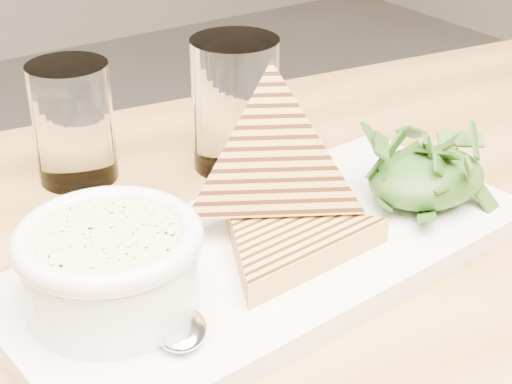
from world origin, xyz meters
TOP-DOWN VIEW (x-y plane):
  - table_top at (-0.03, 0.19)m, footprint 1.30×0.96m
  - table_leg_br at (0.52, 0.54)m, footprint 0.06×0.06m
  - platter at (0.02, 0.27)m, footprint 0.40×0.21m
  - soup_bowl at (-0.11, 0.27)m, footprint 0.11×0.11m
  - soup at (-0.11, 0.27)m, footprint 0.09×0.09m
  - bowl_rim at (-0.11, 0.27)m, footprint 0.11×0.11m
  - sandwich_flat at (0.02, 0.26)m, footprint 0.16×0.16m
  - sandwich_lean at (0.03, 0.29)m, footprint 0.20×0.20m
  - salad_base at (0.15, 0.26)m, footprint 0.10×0.08m
  - arugula_pile at (0.15, 0.26)m, footprint 0.11×0.10m
  - spoon_bowl at (-0.09, 0.22)m, footprint 0.05×0.05m
  - glass_near at (-0.05, 0.47)m, footprint 0.07×0.07m
  - glass_far at (0.08, 0.42)m, footprint 0.08×0.08m

SIDE VIEW (x-z plane):
  - table_leg_br at x=0.52m, z-range 0.00..0.71m
  - table_top at x=-0.03m, z-range 0.71..0.75m
  - platter at x=0.02m, z-range 0.75..0.77m
  - spoon_bowl at x=-0.09m, z-range 0.77..0.78m
  - sandwich_flat at x=0.02m, z-range 0.77..0.79m
  - salad_base at x=0.15m, z-range 0.77..0.81m
  - soup_bowl at x=-0.11m, z-range 0.77..0.81m
  - arugula_pile at x=0.15m, z-range 0.77..0.82m
  - glass_near at x=-0.05m, z-range 0.75..0.86m
  - glass_far at x=0.08m, z-range 0.75..0.87m
  - soup at x=-0.11m, z-range 0.81..0.82m
  - sandwich_lean at x=0.03m, z-range 0.74..0.90m
  - bowl_rim at x=-0.11m, z-range 0.81..0.83m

